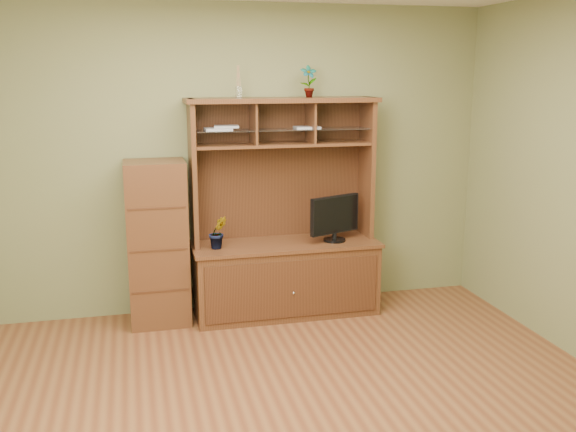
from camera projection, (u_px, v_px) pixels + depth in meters
name	position (u px, v px, depth m)	size (l,w,h in m)	color
room	(297.00, 203.00, 3.79)	(4.54, 4.04, 2.74)	brown
media_hutch	(285.00, 256.00, 5.69)	(1.66, 0.61, 1.90)	#412712
monitor	(335.00, 217.00, 5.64)	(0.49, 0.23, 0.40)	black
orchid_plant	(218.00, 232.00, 5.41)	(0.16, 0.13, 0.28)	#27501B
top_plant	(309.00, 81.00, 5.48)	(0.14, 0.10, 0.27)	#336623
reed_diffuser	(238.00, 85.00, 5.35)	(0.05, 0.05, 0.27)	silver
magazines	(250.00, 128.00, 5.45)	(1.00, 0.18, 0.04)	#AFB0B4
side_cabinet	(158.00, 243.00, 5.42)	(0.50, 0.46, 1.40)	#412712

